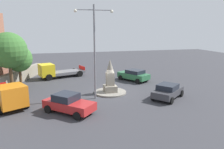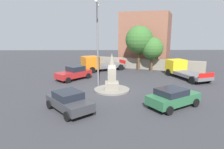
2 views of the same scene
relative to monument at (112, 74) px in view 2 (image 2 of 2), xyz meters
The scene contains 13 objects.
ground_plane 1.60m from the monument, ahead, with size 80.00×80.00×0.00m, color #38383D.
traffic_island 1.52m from the monument, ahead, with size 3.37×3.37×0.16m, color gray.
monument is the anchor object (origin of this frame).
streetlamp 4.28m from the monument, 37.18° to the left, with size 3.56×0.28×8.72m.
car_green_far_side 6.25m from the monument, 133.95° to the right, with size 3.66×4.41×1.45m.
car_dark_grey_passing 5.91m from the monument, 147.70° to the left, with size 4.14×3.83×1.43m.
car_red_parked_right 6.31m from the monument, 43.52° to the left, with size 4.23×4.12×1.55m.
truck_yellow_waiting 10.26m from the monument, 57.95° to the right, with size 6.38×3.85×2.00m.
truck_orange_near_island 9.61m from the monument, 10.95° to the left, with size 4.57×6.37×2.12m.
stone_boundary_wall 11.95m from the monument, 20.89° to the right, with size 18.27×0.70×1.51m, color gray.
corner_building 17.71m from the monument, 20.89° to the right, with size 7.49×8.19×8.41m, color #935B47.
tree_near_wall 11.22m from the monument, 31.37° to the right, with size 3.07×3.07×4.72m.
tree_mid_cluster 11.26m from the monument, 21.77° to the right, with size 3.87×3.87×6.27m.
Camera 2 is at (-18.48, 0.37, 5.64)m, focal length 32.37 mm.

